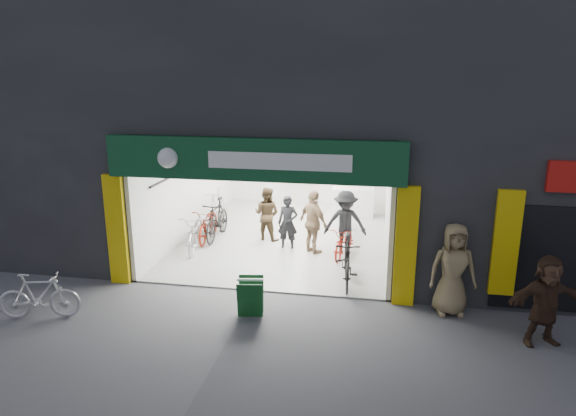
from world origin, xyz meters
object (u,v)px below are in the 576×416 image
(pedestrian_near, at_px, (453,269))
(bike_left_front, at_px, (196,231))
(parked_bike, at_px, (39,296))
(sandwich_board, at_px, (250,296))
(bike_right_front, at_px, (347,261))

(pedestrian_near, bearing_deg, bike_left_front, 149.28)
(parked_bike, distance_m, sandwich_board, 4.24)
(pedestrian_near, xyz_separation_m, sandwich_board, (-4.01, -0.86, -0.53))
(bike_left_front, relative_size, bike_right_front, 1.05)
(bike_right_front, height_order, pedestrian_near, pedestrian_near)
(bike_left_front, bearing_deg, sandwich_board, -65.82)
(pedestrian_near, bearing_deg, sandwich_board, -175.50)
(bike_left_front, relative_size, sandwich_board, 2.55)
(bike_left_front, distance_m, parked_bike, 4.77)
(bike_left_front, bearing_deg, bike_right_front, -31.19)
(parked_bike, height_order, pedestrian_near, pedestrian_near)
(bike_left_front, distance_m, pedestrian_near, 7.06)
(bike_left_front, xyz_separation_m, parked_bike, (-1.67, -4.47, -0.04))
(parked_bike, bearing_deg, pedestrian_near, -92.21)
(bike_right_front, distance_m, sandwich_board, 2.68)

